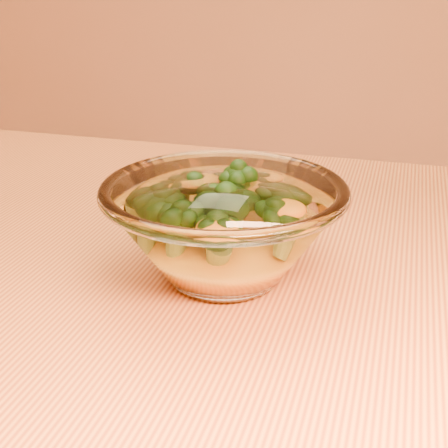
# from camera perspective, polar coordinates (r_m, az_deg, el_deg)

# --- Properties ---
(table) EXTENTS (1.20, 0.80, 0.75)m
(table) POSITION_cam_1_polar(r_m,az_deg,el_deg) (0.60, 4.68, -14.16)
(table) COLOR #BE7A39
(table) RESTS_ON ground
(glass_bowl) EXTENTS (0.21, 0.21, 0.09)m
(glass_bowl) POSITION_cam_1_polar(r_m,az_deg,el_deg) (0.53, 0.00, -0.45)
(glass_bowl) COLOR white
(glass_bowl) RESTS_ON table
(cheese_sauce) EXTENTS (0.12, 0.12, 0.03)m
(cheese_sauce) POSITION_cam_1_polar(r_m,az_deg,el_deg) (0.54, 0.00, -2.35)
(cheese_sauce) COLOR orange
(cheese_sauce) RESTS_ON glass_bowl
(broccoli_heap) EXTENTS (0.14, 0.13, 0.07)m
(broccoli_heap) POSITION_cam_1_polar(r_m,az_deg,el_deg) (0.54, -0.44, 1.13)
(broccoli_heap) COLOR black
(broccoli_heap) RESTS_ON cheese_sauce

